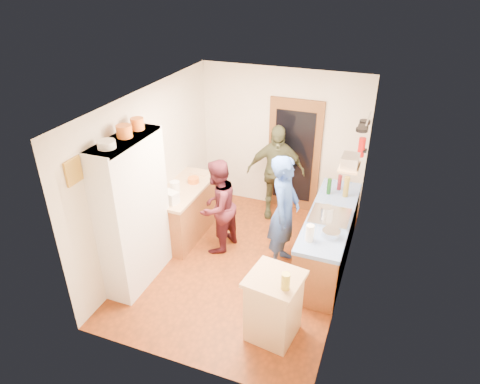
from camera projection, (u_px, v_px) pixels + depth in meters
The scene contains 44 objects.
floor at pixel (242, 264), 6.65m from camera, with size 3.00×4.00×0.02m, color #813610.
ceiling at pixel (243, 99), 5.39m from camera, with size 3.00×4.00×0.02m, color silver.
wall_back at pixel (282, 141), 7.67m from camera, with size 3.00×0.02×2.60m, color beige.
wall_front at pixel (174, 278), 4.37m from camera, with size 3.00×0.02×2.60m, color beige.
wall_left at pixel (150, 174), 6.49m from camera, with size 0.02×4.00×2.60m, color beige.
wall_right at pixel (351, 210), 5.55m from camera, with size 0.02×4.00×2.60m, color beige.
door_frame at pixel (294, 156), 7.68m from camera, with size 0.95×0.06×2.10m, color brown.
door_glass at pixel (293, 157), 7.65m from camera, with size 0.70×0.02×1.70m, color black.
hutch_body at pixel (134, 213), 5.87m from camera, with size 0.40×1.20×2.20m, color silver.
hutch_top_shelf at pixel (123, 140), 5.35m from camera, with size 0.40×1.14×0.04m, color silver.
plate_stack at pixel (106, 144), 5.04m from camera, with size 0.22×0.22×0.09m, color white.
orange_pot_a at pixel (124, 131), 5.33m from camera, with size 0.20×0.20×0.16m, color orange.
orange_pot_b at pixel (137, 124), 5.58m from camera, with size 0.17×0.17×0.15m, color orange.
left_counter_base at pixel (185, 212), 7.18m from camera, with size 0.60×1.40×0.85m, color #9E5328.
left_counter_top at pixel (183, 189), 6.97m from camera, with size 0.64×1.44×0.05m, color tan.
toaster at pixel (171, 197), 6.49m from camera, with size 0.24×0.16×0.18m, color white.
kettle at pixel (175, 187), 6.78m from camera, with size 0.16×0.16×0.18m, color white.
orange_bowl at pixel (193, 180), 7.09m from camera, with size 0.19×0.19×0.09m, color orange.
chopping_board at pixel (200, 172), 7.42m from camera, with size 0.30×0.22×0.03m, color tan.
right_counter_base at pixel (328, 240), 6.48m from camera, with size 0.60×2.20×0.84m, color #9E5328.
right_counter_top at pixel (331, 215), 6.27m from camera, with size 0.62×2.22×0.06m, color #0540B1.
hob at pixel (330, 216), 6.14m from camera, with size 0.55×0.58×0.04m, color silver.
pot_on_hob at pixel (327, 210), 6.12m from camera, with size 0.18×0.18×0.12m, color silver.
bottle_a at pixel (329, 186), 6.70m from camera, with size 0.07×0.07×0.26m, color #143F14.
bottle_b at pixel (340, 182), 6.82m from camera, with size 0.06×0.06×0.26m, color #591419.
bottle_c at pixel (346, 187), 6.61m from camera, with size 0.08×0.08×0.34m, color olive.
paper_towel at pixel (310, 233), 5.59m from camera, with size 0.11×0.11×0.24m, color white.
mixing_bowl at pixel (331, 233), 5.71m from camera, with size 0.25×0.25×0.09m, color silver.
island_base at pixel (273, 308), 5.21m from camera, with size 0.55×0.55×0.86m, color tan.
island_top at pixel (275, 279), 4.99m from camera, with size 0.62×0.62×0.05m, color tan.
cutting_board at pixel (273, 274), 5.05m from camera, with size 0.35×0.28×0.02m, color white.
oil_jar at pixel (286, 281), 4.76m from camera, with size 0.10×0.10×0.21m, color #AD9E2D.
pan_rail at pixel (368, 118), 6.46m from camera, with size 0.02×0.02×0.65m, color silver.
pan_hang_a at pixel (362, 130), 6.39m from camera, with size 0.18×0.18×0.05m, color black.
pan_hang_b at pixel (363, 127), 6.57m from camera, with size 0.16×0.16×0.05m, color black.
pan_hang_c at pixel (365, 122), 6.73m from camera, with size 0.17×0.17×0.05m, color black.
wall_shelf at pixel (349, 167), 5.77m from camera, with size 0.26×0.42×0.03m, color tan.
radio at pixel (350, 161), 5.73m from camera, with size 0.22×0.30×0.15m, color silver.
ext_bracket at pixel (365, 151), 6.89m from camera, with size 0.06×0.10×0.04m, color black.
fire_extinguisher at pixel (362, 147), 6.88m from camera, with size 0.11×0.11×0.32m, color red.
picture_frame at pixel (73, 171), 4.85m from camera, with size 0.03×0.25×0.30m, color gold.
person_hob at pixel (286, 214), 6.23m from camera, with size 0.66×0.43×1.80m, color #2A4A98.
person_left at pixel (220, 206), 6.67m from camera, with size 0.76×0.59×1.55m, color #43161F.
person_back at pixel (276, 172), 7.52m from camera, with size 1.02×0.42×1.74m, color #404329.
Camera 1 is at (1.84, -4.96, 4.18)m, focal length 32.00 mm.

